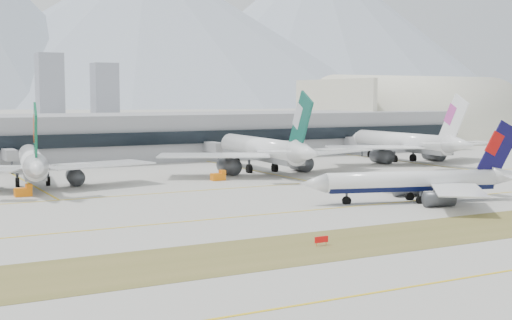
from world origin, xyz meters
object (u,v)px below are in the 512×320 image
widebody_cathay (264,151)px  terminal (89,138)px  taxiing_airliner (419,182)px  widebody_china_air (406,144)px  hangar (414,142)px  widebody_eva (32,164)px

widebody_cathay → terminal: 67.45m
taxiing_airliner → widebody_china_air: widebody_china_air is taller
taxiing_airliner → hangar: size_ratio=0.53×
hangar → widebody_china_air: bearing=-132.4°
widebody_eva → hangar: (184.27, 80.00, -5.22)m
widebody_cathay → terminal: widebody_cathay is taller
taxiing_airliner → hangar: 185.85m
widebody_eva → widebody_china_air: size_ratio=0.90×
taxiing_airliner → widebody_cathay: bearing=-72.8°
widebody_eva → terminal: 66.84m
taxiing_airliner → terminal: size_ratio=0.17×
widebody_china_air → widebody_cathay: bearing=97.9°
taxiing_airliner → hangar: (120.85, 141.14, -3.82)m
widebody_cathay → terminal: bearing=33.3°
widebody_eva → widebody_china_air: 117.62m
taxiing_airliner → widebody_eva: bearing=-28.0°
widebody_cathay → hangar: size_ratio=0.70×
taxiing_airliner → widebody_cathay: widebody_cathay is taller
taxiing_airliner → widebody_china_air: bearing=-112.6°
widebody_eva → hangar: size_ratio=0.61×
widebody_eva → taxiing_airliner: bearing=-125.3°
widebody_eva → terminal: size_ratio=0.20×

